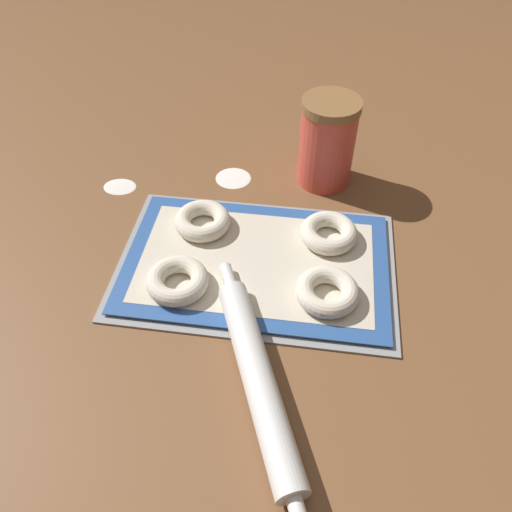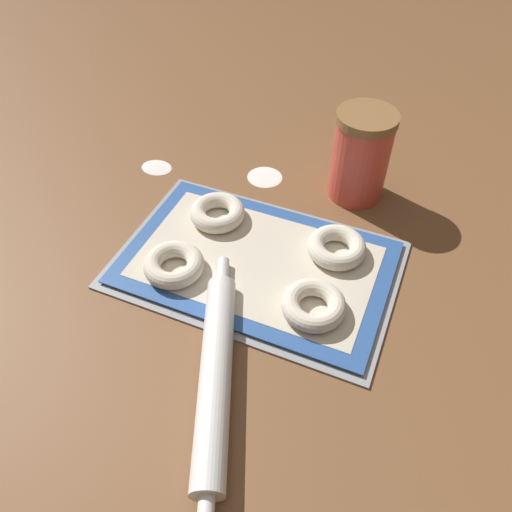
{
  "view_description": "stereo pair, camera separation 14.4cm",
  "coord_description": "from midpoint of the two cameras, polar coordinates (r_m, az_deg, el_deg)",
  "views": [
    {
      "loc": [
        0.09,
        -0.55,
        0.61
      ],
      "look_at": [
        0.02,
        -0.0,
        0.03
      ],
      "focal_mm": 35.0,
      "sensor_mm": 36.0,
      "label": 1
    },
    {
      "loc": [
        0.23,
        -0.51,
        0.61
      ],
      "look_at": [
        0.02,
        -0.0,
        0.03
      ],
      "focal_mm": 35.0,
      "sensor_mm": 36.0,
      "label": 2
    }
  ],
  "objects": [
    {
      "name": "ground_plane",
      "position": [
        0.82,
        -6.12,
        -1.45
      ],
      "size": [
        2.8,
        2.8,
        0.0
      ],
      "primitive_type": "plane",
      "color": "brown"
    },
    {
      "name": "baking_tray",
      "position": [
        0.81,
        -5.02,
        -1.5
      ],
      "size": [
        0.45,
        0.3,
        0.01
      ],
      "color": "#93969B",
      "rests_on": "ground_plane"
    },
    {
      "name": "baking_mat",
      "position": [
        0.81,
        -5.05,
        -1.24
      ],
      "size": [
        0.43,
        0.27,
        0.0
      ],
      "color": "#2D569E",
      "rests_on": "baking_tray"
    },
    {
      "name": "bagel_front_left",
      "position": [
        0.78,
        -14.19,
        -3.26
      ],
      "size": [
        0.1,
        0.1,
        0.03
      ],
      "color": "silver",
      "rests_on": "baking_mat"
    },
    {
      "name": "bagel_front_right",
      "position": [
        0.75,
        2.79,
        -4.64
      ],
      "size": [
        0.1,
        0.1,
        0.03
      ],
      "color": "silver",
      "rests_on": "baking_mat"
    },
    {
      "name": "bagel_back_left",
      "position": [
        0.87,
        -10.87,
        3.55
      ],
      "size": [
        0.1,
        0.1,
        0.03
      ],
      "color": "silver",
      "rests_on": "baking_mat"
    },
    {
      "name": "bagel_back_right",
      "position": [
        0.83,
        3.52,
        2.21
      ],
      "size": [
        0.1,
        0.1,
        0.03
      ],
      "color": "silver",
      "rests_on": "baking_mat"
    },
    {
      "name": "flour_canister",
      "position": [
        0.93,
        3.76,
        12.53
      ],
      "size": [
        0.11,
        0.11,
        0.17
      ],
      "color": "#DB4C3D",
      "rests_on": "ground_plane"
    },
    {
      "name": "rolling_pin",
      "position": [
        0.67,
        -6.01,
        -14.42
      ],
      "size": [
        0.17,
        0.38,
        0.04
      ],
      "color": "silver",
      "rests_on": "ground_plane"
    },
    {
      "name": "flour_patch_near",
      "position": [
        0.99,
        -6.8,
        8.54
      ],
      "size": [
        0.07,
        0.07,
        0.0
      ],
      "color": "white",
      "rests_on": "ground_plane"
    },
    {
      "name": "flour_patch_far",
      "position": [
        1.02,
        -19.3,
        7.2
      ],
      "size": [
        0.06,
        0.05,
        0.0
      ],
      "color": "white",
      "rests_on": "ground_plane"
    }
  ]
}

